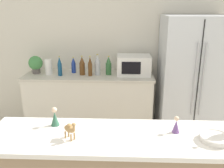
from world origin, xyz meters
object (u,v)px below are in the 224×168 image
Objects in this scene: back_bottle_4 at (82,66)px; paper_towel_roll at (49,67)px; back_bottle_0 at (90,67)px; camel_figurine at (70,129)px; fruit_bowl at (215,138)px; back_bottle_2 at (109,66)px; microwave at (134,65)px; refrigerator at (190,78)px; potted_plant at (36,64)px; wise_man_figurine_crimson at (176,125)px; back_bottle_3 at (60,66)px; back_bottle_5 at (74,65)px; back_bottle_1 at (97,65)px; wise_man_figurine_blue at (55,118)px.

paper_towel_roll is at bearing 179.74° from back_bottle_4.
back_bottle_0 reaches higher than camel_figurine.
fruit_bowl is (1.11, -1.88, -0.04)m from back_bottle_0.
camel_figurine is (-0.17, -1.97, 0.02)m from back_bottle_2.
paper_towel_roll is 1.24m from microwave.
refrigerator is 2.26m from potted_plant.
back_bottle_0 reaches higher than microwave.
refrigerator is 6.23× the size of back_bottle_4.
refrigerator is 2.06m from paper_towel_roll.
back_bottle_2 is at bearing 3.79° from back_bottle_4.
fruit_bowl is (1.23, -1.93, -0.04)m from back_bottle_4.
wise_man_figurine_crimson reaches higher than fruit_bowl.
camel_figurine is (-1.02, -0.01, 0.06)m from fruit_bowl.
back_bottle_3 is 1.18× the size of back_bottle_5.
microwave is at bearing -0.16° from potted_plant.
camel_figurine is at bearing -170.46° from wise_man_figurine_crimson.
microwave is 3.66× the size of wise_man_figurine_crimson.
fruit_bowl is (1.01, -1.93, -0.05)m from back_bottle_1.
fruit_bowl is 0.28m from wise_man_figurine_crimson.
microwave is at bearing 75.08° from camel_figurine.
fruit_bowl is at bearing -66.50° from back_bottle_2.
potted_plant reaches higher than wise_man_figurine_blue.
wise_man_figurine_blue is at bearing -100.55° from back_bottle_2.
microwave is 2.07m from camel_figurine.
back_bottle_0 is at bearing 120.57° from fruit_bowl.
back_bottle_2 is 1.15× the size of back_bottle_5.
paper_towel_roll is at bearing -178.49° from back_bottle_2.
camel_figurine is at bearing -79.96° from back_bottle_5.
wise_man_figurine_blue is (0.05, -1.74, 0.00)m from back_bottle_4.
paper_towel_roll reaches higher than fruit_bowl.
fruit_bowl is (-0.32, -1.88, 0.12)m from refrigerator.
wise_man_figurine_blue is at bearing -111.17° from microwave.
paper_towel_roll is at bearing -15.11° from potted_plant.
paper_towel_roll is (0.21, -0.06, -0.03)m from potted_plant.
back_bottle_2 is 0.97× the size of back_bottle_3.
potted_plant is 0.93m from back_bottle_1.
potted_plant is at bearing 177.43° from refrigerator.
microwave is (-0.81, 0.10, 0.16)m from refrigerator.
wise_man_figurine_crimson is at bearing -59.59° from back_bottle_5.
back_bottle_5 is at bearing 17.62° from paper_towel_roll.
fruit_bowl is 1.02m from camel_figurine.
back_bottle_4 is 1.95m from camel_figurine.
paper_towel_roll is 0.36m from back_bottle_5.
fruit_bowl is 1.67× the size of wise_man_figurine_crimson.
back_bottle_1 reaches higher than wise_man_figurine_crimson.
back_bottle_3 is 1.96m from camel_figurine.
back_bottle_5 is at bearing 124.06° from fruit_bowl.
potted_plant is 0.70m from back_bottle_4.
back_bottle_3 is 1.29× the size of fruit_bowl.
wise_man_figurine_crimson is (0.24, -1.87, -0.01)m from microwave.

